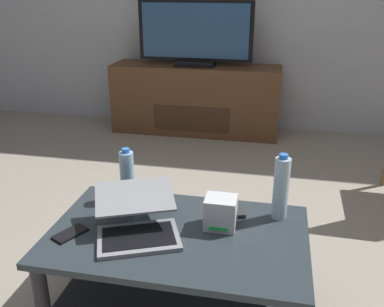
{
  "coord_description": "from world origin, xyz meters",
  "views": [
    {
      "loc": [
        0.43,
        -1.73,
        1.38
      ],
      "look_at": [
        0.03,
        0.23,
        0.57
      ],
      "focal_mm": 39.72,
      "sensor_mm": 36.0,
      "label": 1
    }
  ],
  "objects_px": {
    "television": "(195,35)",
    "cell_phone": "(70,233)",
    "laptop": "(137,221)",
    "media_cabinet": "(196,99)",
    "water_bottle_near": "(127,175)",
    "water_bottle_far": "(281,188)",
    "coffee_table": "(178,258)",
    "tv_remote": "(237,208)",
    "router_box": "(221,213)"
  },
  "relations": [
    {
      "from": "television",
      "to": "cell_phone",
      "type": "xyz_separation_m",
      "value": [
        -0.02,
        -2.52,
        -0.51
      ]
    },
    {
      "from": "laptop",
      "to": "media_cabinet",
      "type": "bearing_deg",
      "value": 95.62
    },
    {
      "from": "water_bottle_near",
      "to": "water_bottle_far",
      "type": "height_order",
      "value": "water_bottle_far"
    },
    {
      "from": "coffee_table",
      "to": "television",
      "type": "bearing_deg",
      "value": 99.52
    },
    {
      "from": "laptop",
      "to": "tv_remote",
      "type": "height_order",
      "value": "laptop"
    },
    {
      "from": "media_cabinet",
      "to": "television",
      "type": "relative_size",
      "value": 1.52
    },
    {
      "from": "coffee_table",
      "to": "water_bottle_far",
      "type": "distance_m",
      "value": 0.53
    },
    {
      "from": "water_bottle_near",
      "to": "cell_phone",
      "type": "distance_m",
      "value": 0.39
    },
    {
      "from": "cell_phone",
      "to": "coffee_table",
      "type": "bearing_deg",
      "value": 40.71
    },
    {
      "from": "water_bottle_near",
      "to": "coffee_table",
      "type": "bearing_deg",
      "value": -39.3
    },
    {
      "from": "water_bottle_near",
      "to": "water_bottle_far",
      "type": "bearing_deg",
      "value": -2.81
    },
    {
      "from": "television",
      "to": "tv_remote",
      "type": "distance_m",
      "value": 2.32
    },
    {
      "from": "water_bottle_far",
      "to": "tv_remote",
      "type": "relative_size",
      "value": 1.87
    },
    {
      "from": "media_cabinet",
      "to": "water_bottle_near",
      "type": "relative_size",
      "value": 6.23
    },
    {
      "from": "laptop",
      "to": "water_bottle_near",
      "type": "relative_size",
      "value": 1.8
    },
    {
      "from": "router_box",
      "to": "laptop",
      "type": "bearing_deg",
      "value": -160.44
    },
    {
      "from": "television",
      "to": "water_bottle_far",
      "type": "height_order",
      "value": "television"
    },
    {
      "from": "coffee_table",
      "to": "router_box",
      "type": "height_order",
      "value": "router_box"
    },
    {
      "from": "coffee_table",
      "to": "media_cabinet",
      "type": "height_order",
      "value": "media_cabinet"
    },
    {
      "from": "television",
      "to": "laptop",
      "type": "xyz_separation_m",
      "value": [
        0.24,
        -2.45,
        -0.46
      ]
    },
    {
      "from": "coffee_table",
      "to": "media_cabinet",
      "type": "xyz_separation_m",
      "value": [
        -0.4,
        2.44,
        0.04
      ]
    },
    {
      "from": "water_bottle_far",
      "to": "television",
      "type": "bearing_deg",
      "value": 110.25
    },
    {
      "from": "television",
      "to": "water_bottle_far",
      "type": "xyz_separation_m",
      "value": [
        0.81,
        -2.2,
        -0.37
      ]
    },
    {
      "from": "laptop",
      "to": "coffee_table",
      "type": "bearing_deg",
      "value": 12.94
    },
    {
      "from": "media_cabinet",
      "to": "router_box",
      "type": "height_order",
      "value": "media_cabinet"
    },
    {
      "from": "router_box",
      "to": "water_bottle_near",
      "type": "bearing_deg",
      "value": 160.44
    },
    {
      "from": "water_bottle_near",
      "to": "cell_phone",
      "type": "height_order",
      "value": "water_bottle_near"
    },
    {
      "from": "television",
      "to": "laptop",
      "type": "relative_size",
      "value": 2.29
    },
    {
      "from": "coffee_table",
      "to": "cell_phone",
      "type": "relative_size",
      "value": 7.62
    },
    {
      "from": "television",
      "to": "coffee_table",
      "type": "bearing_deg",
      "value": -80.48
    },
    {
      "from": "cell_phone",
      "to": "laptop",
      "type": "bearing_deg",
      "value": 41.23
    },
    {
      "from": "coffee_table",
      "to": "water_bottle_near",
      "type": "height_order",
      "value": "water_bottle_near"
    },
    {
      "from": "water_bottle_near",
      "to": "cell_phone",
      "type": "relative_size",
      "value": 1.82
    },
    {
      "from": "router_box",
      "to": "cell_phone",
      "type": "distance_m",
      "value": 0.63
    },
    {
      "from": "media_cabinet",
      "to": "television",
      "type": "height_order",
      "value": "television"
    },
    {
      "from": "tv_remote",
      "to": "coffee_table",
      "type": "bearing_deg",
      "value": -152.93
    },
    {
      "from": "coffee_table",
      "to": "television",
      "type": "xyz_separation_m",
      "value": [
        -0.4,
        2.41,
        0.64
      ]
    },
    {
      "from": "media_cabinet",
      "to": "laptop",
      "type": "relative_size",
      "value": 3.47
    },
    {
      "from": "television",
      "to": "laptop",
      "type": "distance_m",
      "value": 2.51
    },
    {
      "from": "laptop",
      "to": "water_bottle_far",
      "type": "distance_m",
      "value": 0.63
    },
    {
      "from": "television",
      "to": "water_bottle_near",
      "type": "bearing_deg",
      "value": -87.24
    },
    {
      "from": "coffee_table",
      "to": "tv_remote",
      "type": "height_order",
      "value": "tv_remote"
    },
    {
      "from": "media_cabinet",
      "to": "cell_phone",
      "type": "height_order",
      "value": "media_cabinet"
    },
    {
      "from": "water_bottle_far",
      "to": "tv_remote",
      "type": "xyz_separation_m",
      "value": [
        -0.19,
        0.02,
        -0.13
      ]
    },
    {
      "from": "router_box",
      "to": "media_cabinet",
      "type": "bearing_deg",
      "value": 103.64
    },
    {
      "from": "television",
      "to": "router_box",
      "type": "relative_size",
      "value": 7.69
    },
    {
      "from": "cell_phone",
      "to": "router_box",
      "type": "bearing_deg",
      "value": 44.16
    },
    {
      "from": "television",
      "to": "tv_remote",
      "type": "height_order",
      "value": "television"
    },
    {
      "from": "laptop",
      "to": "router_box",
      "type": "bearing_deg",
      "value": 19.56
    },
    {
      "from": "television",
      "to": "water_bottle_near",
      "type": "xyz_separation_m",
      "value": [
        0.1,
        -2.17,
        -0.39
      ]
    }
  ]
}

